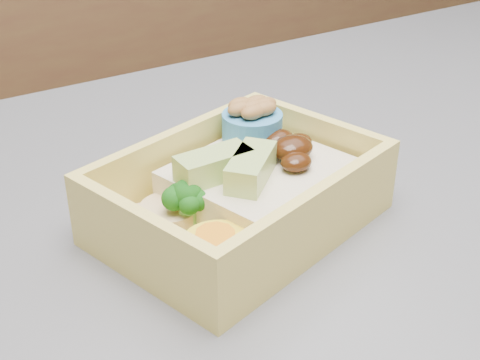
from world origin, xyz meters
TOP-DOWN VIEW (x-y plane):
  - bento_box at (-0.08, -0.01)m, footprint 0.23×0.19m

SIDE VIEW (x-z plane):
  - bento_box at x=-0.08m, z-range 0.91..0.98m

